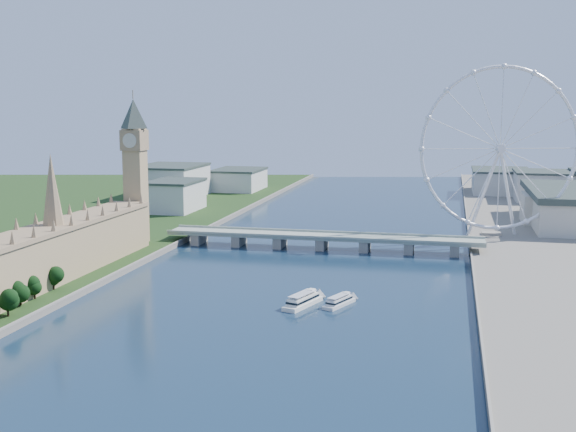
% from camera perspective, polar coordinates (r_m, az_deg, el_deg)
% --- Properties ---
extents(parliament_range, '(24.00, 200.00, 70.00)m').
position_cam_1_polar(parliament_range, '(422.55, -17.93, -2.65)').
color(parliament_range, tan).
rests_on(parliament_range, ground).
extents(big_ben, '(20.02, 20.02, 110.00)m').
position_cam_1_polar(big_ben, '(511.41, -12.02, 4.94)').
color(big_ben, tan).
rests_on(big_ben, ground).
extents(westminster_bridge, '(220.00, 22.00, 9.50)m').
position_cam_1_polar(westminster_bridge, '(501.58, 2.70, -1.85)').
color(westminster_bridge, gray).
rests_on(westminster_bridge, ground).
extents(london_eye, '(113.60, 39.12, 124.30)m').
position_cam_1_polar(london_eye, '(542.53, 16.42, 5.09)').
color(london_eye, silver).
rests_on(london_eye, ground).
extents(county_hall, '(54.00, 144.00, 35.00)m').
position_cam_1_polar(county_hall, '(629.74, 20.74, -0.85)').
color(county_hall, beige).
rests_on(county_hall, ground).
extents(city_skyline, '(505.00, 280.00, 32.00)m').
position_cam_1_polar(city_skyline, '(751.49, 9.14, 2.40)').
color(city_skyline, beige).
rests_on(city_skyline, ground).
extents(tour_boat_near, '(17.53, 32.06, 6.89)m').
position_cam_1_polar(tour_boat_near, '(362.14, 1.17, -7.11)').
color(tour_boat_near, white).
rests_on(tour_boat_near, ground).
extents(tour_boat_far, '(15.72, 26.33, 5.65)m').
position_cam_1_polar(tour_boat_far, '(363.44, 4.06, -7.07)').
color(tour_boat_far, silver).
rests_on(tour_boat_far, ground).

